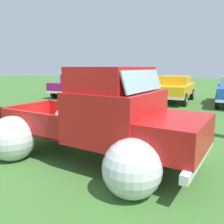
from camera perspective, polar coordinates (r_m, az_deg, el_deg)
The scene contains 5 objects.
ground_plane at distance 5.25m, azimuth -5.16°, elevation -10.70°, with size 80.00×80.00×0.00m, color #3D6B2D.
vintage_pickup_truck at distance 4.81m, azimuth -1.59°, elevation -3.21°, with size 4.89×3.41×1.96m.
show_car_0 at distance 16.14m, azimuth -8.44°, elevation 6.59°, with size 2.05×4.36×1.43m.
show_car_1 at distance 13.68m, azimuth 2.40°, elevation 5.98°, with size 2.40×4.69×1.43m.
show_car_2 at distance 13.76m, azimuth 14.50°, elevation 5.67°, with size 2.23×4.41×1.43m.
Camera 1 is at (2.16, -4.39, 1.92)m, focal length 38.11 mm.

